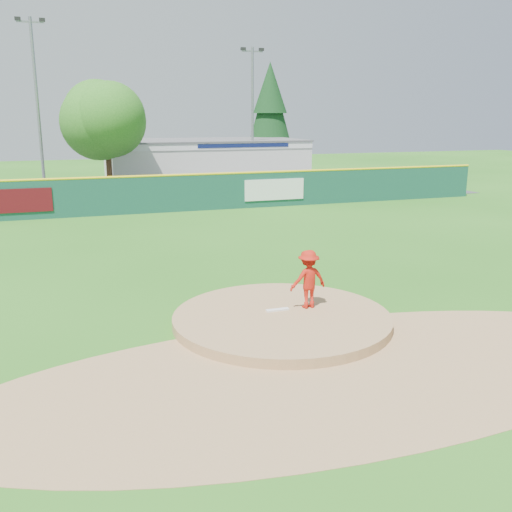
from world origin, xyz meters
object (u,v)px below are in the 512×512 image
object	(u,v)px
pool_building_grp	(205,161)
conifer_tree	(270,111)
pitcher	(308,279)
light_pole_right	(252,110)
van	(112,194)
light_pole_left	(37,101)
deciduous_tree	(107,125)

from	to	relation	value
pool_building_grp	conifer_tree	world-z (taller)	conifer_tree
pitcher	light_pole_right	size ratio (longest dim) A/B	0.15
van	pitcher	bearing A→B (deg)	-177.41
van	light_pole_left	bearing A→B (deg)	25.13
pitcher	pool_building_grp	bearing A→B (deg)	-103.26
conifer_tree	light_pole_right	world-z (taller)	light_pole_right
conifer_tree	pool_building_grp	bearing A→B (deg)	-150.22
deciduous_tree	pool_building_grp	bearing A→B (deg)	41.16
van	light_pole_left	xyz separation A→B (m)	(-3.73, 6.17, 5.27)
conifer_tree	light_pole_left	xyz separation A→B (m)	(-19.00, -9.00, 0.51)
pool_building_grp	deciduous_tree	size ratio (longest dim) A/B	2.07
conifer_tree	light_pole_left	world-z (taller)	light_pole_left
pitcher	pool_building_grp	world-z (taller)	pool_building_grp
pitcher	light_pole_left	bearing A→B (deg)	-79.65
deciduous_tree	conifer_tree	world-z (taller)	conifer_tree
conifer_tree	deciduous_tree	bearing A→B (deg)	-143.75
van	light_pole_left	size ratio (longest dim) A/B	0.50
pitcher	conifer_tree	world-z (taller)	conifer_tree
pool_building_grp	deciduous_tree	xyz separation A→B (m)	(-8.00, -6.99, 2.89)
pitcher	deciduous_tree	size ratio (longest dim) A/B	0.21
conifer_tree	pitcher	bearing A→B (deg)	-108.80
pool_building_grp	light_pole_right	bearing A→B (deg)	-44.95
van	light_pole_right	bearing A→B (deg)	-60.11
conifer_tree	van	bearing A→B (deg)	-135.20
pitcher	deciduous_tree	bearing A→B (deg)	-87.46
van	deciduous_tree	size ratio (longest dim) A/B	0.75
pitcher	light_pole_left	size ratio (longest dim) A/B	0.14
pitcher	pool_building_grp	distance (m)	32.12
van	pool_building_grp	distance (m)	13.92
pool_building_grp	pitcher	bearing A→B (deg)	-99.24
deciduous_tree	van	bearing A→B (deg)	-93.72
pitcher	pool_building_grp	size ratio (longest dim) A/B	0.10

